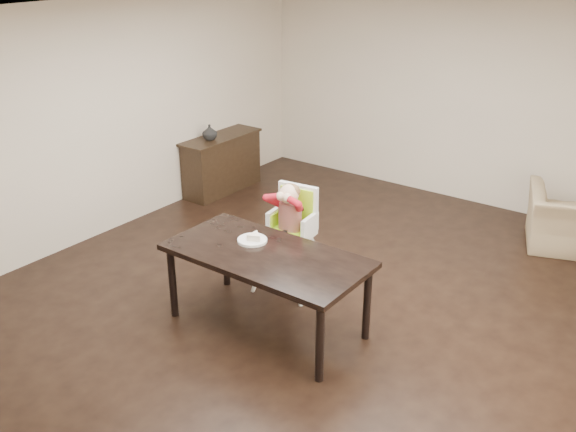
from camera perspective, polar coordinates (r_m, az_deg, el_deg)
name	(u,v)px	position (r m, az deg, el deg)	size (l,w,h in m)	color
ground	(313,306)	(6.28, 2.26, -7.98)	(7.00, 7.00, 0.00)	black
room_walls	(317,119)	(5.55, 2.56, 8.59)	(6.02, 7.02, 2.71)	beige
dining_table	(266,261)	(5.65, -1.93, -4.04)	(1.80, 0.90, 0.75)	black
high_chair	(291,215)	(6.27, 0.30, 0.11)	(0.52, 0.52, 1.12)	white
plate	(253,239)	(5.81, -3.12, -2.04)	(0.28, 0.28, 0.08)	white
sideboard	(222,163)	(8.98, -5.91, 4.68)	(0.44, 1.26, 0.79)	black
vase	(210,133)	(8.69, -6.97, 7.37)	(0.20, 0.21, 0.20)	#99999E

